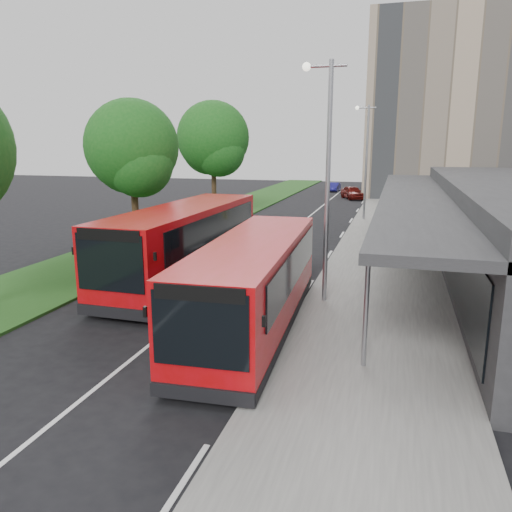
# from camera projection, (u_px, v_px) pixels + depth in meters

# --- Properties ---
(ground) EXTENTS (120.00, 120.00, 0.00)m
(ground) POSITION_uv_depth(u_px,v_px,m) (191.00, 311.00, 16.83)
(ground) COLOR black
(ground) RESTS_ON ground
(pavement) EXTENTS (5.00, 80.00, 0.15)m
(pavement) POSITION_uv_depth(u_px,v_px,m) (388.00, 225.00, 33.98)
(pavement) COLOR slate
(pavement) RESTS_ON ground
(grass_verge) EXTENTS (5.00, 80.00, 0.10)m
(grass_verge) POSITION_uv_depth(u_px,v_px,m) (210.00, 218.00, 37.44)
(grass_verge) COLOR #1F4B18
(grass_verge) RESTS_ON ground
(lane_centre_line) EXTENTS (0.12, 70.00, 0.01)m
(lane_centre_line) POSITION_uv_depth(u_px,v_px,m) (287.00, 235.00, 30.90)
(lane_centre_line) COLOR silver
(lane_centre_line) RESTS_ON ground
(kerb_dashes) EXTENTS (0.12, 56.00, 0.01)m
(kerb_dashes) POSITION_uv_depth(u_px,v_px,m) (347.00, 227.00, 33.78)
(kerb_dashes) COLOR silver
(kerb_dashes) RESTS_ON ground
(office_block) EXTENTS (22.00, 12.00, 18.00)m
(office_block) POSITION_uv_depth(u_px,v_px,m) (480.00, 108.00, 50.52)
(office_block) COLOR tan
(office_block) RESTS_ON ground
(station_building) EXTENTS (7.70, 26.00, 4.00)m
(station_building) POSITION_uv_depth(u_px,v_px,m) (503.00, 228.00, 21.00)
(station_building) COLOR #29292B
(station_building) RESTS_ON ground
(tree_mid) EXTENTS (4.87, 4.87, 7.83)m
(tree_mid) POSITION_uv_depth(u_px,v_px,m) (132.00, 153.00, 26.07)
(tree_mid) COLOR #382616
(tree_mid) RESTS_ON ground
(tree_far) EXTENTS (5.38, 5.38, 8.65)m
(tree_far) POSITION_uv_depth(u_px,v_px,m) (213.00, 143.00, 37.21)
(tree_far) COLOR #382616
(tree_far) RESTS_ON ground
(lamp_post_near) EXTENTS (1.44, 0.28, 8.00)m
(lamp_post_near) POSITION_uv_depth(u_px,v_px,m) (326.00, 169.00, 16.57)
(lamp_post_near) COLOR gray
(lamp_post_near) RESTS_ON pavement
(lamp_post_far) EXTENTS (1.44, 0.28, 8.00)m
(lamp_post_far) POSITION_uv_depth(u_px,v_px,m) (365.00, 155.00, 35.33)
(lamp_post_far) COLOR gray
(lamp_post_far) RESTS_ON pavement
(bus_main) EXTENTS (2.99, 9.93, 2.78)m
(bus_main) POSITION_uv_depth(u_px,v_px,m) (254.00, 284.00, 14.92)
(bus_main) COLOR #BC0A13
(bus_main) RESTS_ON ground
(bus_second) EXTENTS (2.95, 10.85, 3.06)m
(bus_second) POSITION_uv_depth(u_px,v_px,m) (185.00, 243.00, 20.25)
(bus_second) COLOR #BC0A13
(bus_second) RESTS_ON ground
(litter_bin) EXTENTS (0.60, 0.60, 0.97)m
(litter_bin) POSITION_uv_depth(u_px,v_px,m) (382.00, 246.00, 24.38)
(litter_bin) COLOR #372016
(litter_bin) RESTS_ON pavement
(bollard) EXTENTS (0.21, 0.21, 1.06)m
(bollard) POSITION_uv_depth(u_px,v_px,m) (376.00, 218.00, 33.23)
(bollard) COLOR #FFF90D
(bollard) RESTS_ON pavement
(car_near) EXTENTS (3.00, 4.19, 1.33)m
(car_near) POSITION_uv_depth(u_px,v_px,m) (352.00, 192.00, 50.57)
(car_near) COLOR #5A0F0C
(car_near) RESTS_ON ground
(car_far) EXTENTS (1.25, 3.15, 1.02)m
(car_far) POSITION_uv_depth(u_px,v_px,m) (334.00, 187.00, 58.64)
(car_far) COLOR navy
(car_far) RESTS_ON ground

